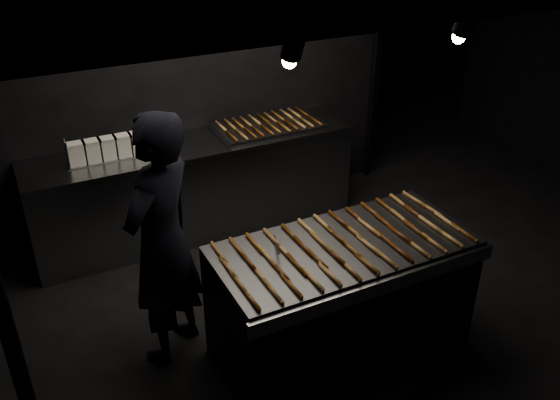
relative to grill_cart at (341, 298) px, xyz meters
name	(u,v)px	position (x,y,z in m)	size (l,w,h in m)	color
ground	(273,287)	(-0.10, 0.86, -0.45)	(80.00, 80.00, 0.00)	black
stall_structure	(248,8)	(-0.10, 1.24, 1.75)	(4.30, 3.30, 2.62)	black
grill_cart	(341,298)	(0.00, 0.00, 0.00)	(1.77, 0.83, 0.90)	black
sausages_main	(344,242)	(0.00, 0.00, 0.46)	(1.59, 0.79, 0.03)	#B27A39
tongs	(276,243)	(-0.40, 0.20, 0.46)	(0.04, 0.42, 0.02)	gray
back_counter	(197,188)	(-0.33, 2.01, 0.00)	(3.00, 0.62, 0.90)	gray
tray_rack	(108,149)	(-1.08, 2.01, 0.55)	(0.70, 0.14, 0.24)	#99999E
second_grill	(268,127)	(0.42, 2.01, 0.47)	(0.99, 0.55, 0.05)	#3D3D3F
sausages_back	(268,123)	(0.42, 2.01, 0.51)	(0.86, 0.54, 0.03)	#95571C
vendor	(162,243)	(-1.07, 0.54, 0.46)	(0.66, 0.44, 1.82)	black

